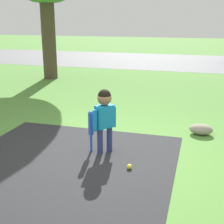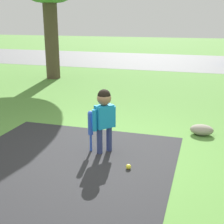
{
  "view_description": "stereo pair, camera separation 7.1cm",
  "coord_description": "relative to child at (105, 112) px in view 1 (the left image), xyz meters",
  "views": [
    {
      "loc": [
        1.34,
        -4.17,
        1.99
      ],
      "look_at": [
        0.01,
        0.47,
        0.53
      ],
      "focal_mm": 50.0,
      "sensor_mm": 36.0,
      "label": 1
    },
    {
      "loc": [
        1.41,
        -4.15,
        1.99
      ],
      "look_at": [
        0.01,
        0.47,
        0.53
      ],
      "focal_mm": 50.0,
      "sensor_mm": 36.0,
      "label": 2
    }
  ],
  "objects": [
    {
      "name": "baseball_bat",
      "position": [
        -0.21,
        -0.03,
        -0.22
      ],
      "size": [
        0.08,
        0.08,
        0.65
      ],
      "color": "blue",
      "rests_on": "ground"
    },
    {
      "name": "sports_ball",
      "position": [
        0.49,
        -0.45,
        -0.61
      ],
      "size": [
        0.07,
        0.07,
        0.07
      ],
      "color": "yellow",
      "rests_on": "ground"
    },
    {
      "name": "edging_rock",
      "position": [
        1.42,
        1.2,
        -0.55
      ],
      "size": [
        0.41,
        0.28,
        0.19
      ],
      "color": "gray",
      "rests_on": "ground"
    },
    {
      "name": "street_strip",
      "position": [
        -0.01,
        10.93,
        -0.64
      ],
      "size": [
        40.0,
        6.0,
        0.01
      ],
      "color": "slate",
      "rests_on": "ground"
    },
    {
      "name": "child",
      "position": [
        0.0,
        0.0,
        0.0
      ],
      "size": [
        0.29,
        0.33,
        0.99
      ],
      "rotation": [
        0.0,
        0.0,
        0.89
      ],
      "color": "navy",
      "rests_on": "ground"
    },
    {
      "name": "ground_plane",
      "position": [
        -0.01,
        -0.07,
        -0.64
      ],
      "size": [
        60.0,
        60.0,
        0.0
      ],
      "primitive_type": "plane",
      "color": "#518438"
    }
  ]
}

